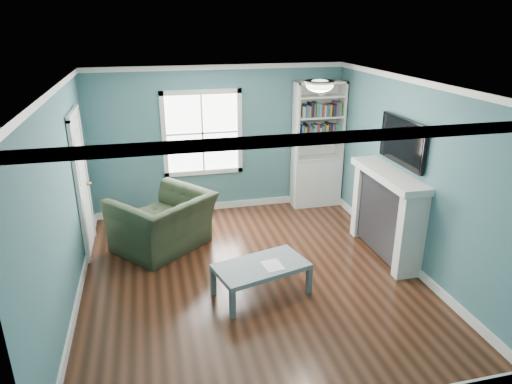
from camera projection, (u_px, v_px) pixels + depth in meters
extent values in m
plane|color=black|center=(251.00, 277.00, 6.26)|extent=(5.00, 5.00, 0.00)
plane|color=#407179|center=(220.00, 140.00, 8.07)|extent=(4.50, 0.00, 4.50)
plane|color=#407179|center=(323.00, 297.00, 3.52)|extent=(4.50, 0.00, 4.50)
plane|color=#407179|center=(63.00, 204.00, 5.30)|extent=(0.00, 5.00, 5.00)
plane|color=#407179|center=(410.00, 175.00, 6.29)|extent=(0.00, 5.00, 5.00)
plane|color=white|center=(251.00, 84.00, 5.33)|extent=(5.00, 5.00, 0.00)
cube|color=white|center=(222.00, 205.00, 8.49)|extent=(4.50, 0.03, 0.12)
cube|color=white|center=(79.00, 294.00, 5.75)|extent=(0.03, 5.00, 0.12)
cube|color=white|center=(399.00, 255.00, 6.72)|extent=(0.03, 5.00, 0.12)
cube|color=white|center=(218.00, 67.00, 7.60)|extent=(4.50, 0.04, 0.08)
cube|color=white|center=(332.00, 138.00, 3.09)|extent=(4.50, 0.04, 0.08)
cube|color=white|center=(47.00, 94.00, 4.86)|extent=(0.04, 5.00, 0.08)
cube|color=white|center=(420.00, 82.00, 5.83)|extent=(0.04, 5.00, 0.08)
cube|color=white|center=(202.00, 133.00, 7.94)|extent=(1.24, 0.01, 1.34)
cube|color=white|center=(164.00, 135.00, 7.79)|extent=(0.08, 0.06, 1.50)
cube|color=white|center=(240.00, 131.00, 8.07)|extent=(0.08, 0.06, 1.50)
cube|color=white|center=(204.00, 172.00, 8.18)|extent=(1.40, 0.06, 0.08)
cube|color=white|center=(201.00, 92.00, 7.68)|extent=(1.40, 0.06, 0.08)
cube|color=white|center=(202.00, 133.00, 7.93)|extent=(1.24, 0.03, 0.03)
cube|color=white|center=(202.00, 133.00, 7.93)|extent=(0.03, 0.03, 1.34)
cube|color=silver|center=(316.00, 182.00, 8.57)|extent=(0.90, 0.35, 0.90)
cube|color=silver|center=(296.00, 122.00, 8.07)|extent=(0.04, 0.35, 1.40)
cube|color=silver|center=(341.00, 120.00, 8.25)|extent=(0.04, 0.35, 1.40)
cube|color=silver|center=(315.00, 119.00, 8.31)|extent=(0.90, 0.02, 1.40)
cube|color=silver|center=(321.00, 82.00, 7.92)|extent=(0.90, 0.35, 0.04)
cube|color=silver|center=(317.00, 158.00, 8.40)|extent=(0.84, 0.33, 0.03)
cube|color=silver|center=(318.00, 137.00, 8.27)|extent=(0.84, 0.33, 0.03)
cube|color=silver|center=(319.00, 117.00, 8.13)|extent=(0.84, 0.33, 0.03)
cube|color=silver|center=(320.00, 96.00, 8.00)|extent=(0.84, 0.33, 0.03)
cube|color=#264C8C|center=(319.00, 131.00, 8.20)|extent=(0.70, 0.25, 0.22)
cube|color=olive|center=(320.00, 110.00, 8.07)|extent=(0.70, 0.25, 0.22)
cylinder|color=beige|center=(321.00, 88.00, 7.91)|extent=(0.26, 0.06, 0.26)
cube|color=black|center=(387.00, 217.00, 6.68)|extent=(0.30, 1.20, 1.10)
cube|color=black|center=(384.00, 229.00, 6.75)|extent=(0.22, 0.65, 0.70)
cube|color=silver|center=(410.00, 237.00, 6.07)|extent=(0.36, 0.16, 1.20)
cube|color=silver|center=(365.00, 200.00, 7.29)|extent=(0.36, 0.16, 1.20)
cube|color=silver|center=(389.00, 175.00, 6.44)|extent=(0.44, 1.58, 0.10)
cube|color=black|center=(403.00, 142.00, 6.31)|extent=(0.06, 1.10, 0.65)
cube|color=silver|center=(82.00, 186.00, 6.68)|extent=(0.04, 0.80, 2.05)
cube|color=white|center=(79.00, 197.00, 6.27)|extent=(0.05, 0.08, 2.13)
cube|color=white|center=(86.00, 176.00, 7.09)|extent=(0.05, 0.08, 2.13)
cube|color=white|center=(72.00, 113.00, 6.30)|extent=(0.05, 0.98, 0.08)
sphere|color=#BF8C3F|center=(89.00, 183.00, 6.99)|extent=(0.07, 0.07, 0.07)
ellipsoid|color=white|center=(320.00, 86.00, 5.64)|extent=(0.34, 0.34, 0.15)
cylinder|color=white|center=(320.00, 82.00, 5.62)|extent=(0.38, 0.38, 0.03)
cube|color=white|center=(133.00, 151.00, 7.76)|extent=(0.08, 0.01, 0.12)
imported|color=black|center=(162.00, 213.00, 6.85)|extent=(1.57, 1.50, 1.16)
cube|color=#545C65|center=(233.00, 304.00, 5.35)|extent=(0.08, 0.08, 0.36)
cube|color=#545C65|center=(309.00, 280.00, 5.84)|extent=(0.08, 0.08, 0.36)
cube|color=#545C65|center=(213.00, 282.00, 5.81)|extent=(0.08, 0.08, 0.36)
cube|color=#545C65|center=(285.00, 261.00, 6.30)|extent=(0.08, 0.08, 0.36)
cube|color=slate|center=(261.00, 267.00, 5.75)|extent=(1.28, 0.91, 0.06)
cube|color=white|center=(273.00, 265.00, 5.72)|extent=(0.27, 0.32, 0.00)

